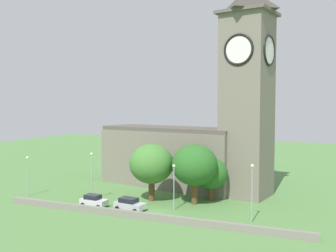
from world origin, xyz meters
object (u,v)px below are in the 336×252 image
at_px(streetlamp_west_end, 28,170).
at_px(tree_riverside_west, 152,164).
at_px(tree_churchyard, 210,174).
at_px(car_white, 94,201).
at_px(car_silver, 130,204).
at_px(streetlamp_east_mid, 252,184).
at_px(tree_by_tower, 195,165).
at_px(streetlamp_central, 174,180).
at_px(church, 199,132).
at_px(streetlamp_west_mid, 92,169).

relative_size(streetlamp_west_end, tree_riverside_west, 0.74).
bearing_deg(streetlamp_west_end, tree_churchyard, 17.79).
height_order(car_white, tree_riverside_west, tree_riverside_west).
xyz_separation_m(streetlamp_west_end, tree_churchyard, (29.06, 9.32, -0.21)).
xyz_separation_m(car_silver, streetlamp_east_mid, (17.58, 1.04, 4.16)).
xyz_separation_m(car_white, tree_by_tower, (13.52, 7.51, 5.14)).
bearing_deg(streetlamp_west_end, streetlamp_east_mid, 0.03).
relative_size(streetlamp_central, tree_riverside_west, 0.74).
height_order(car_silver, tree_riverside_west, tree_riverside_west).
xyz_separation_m(church, car_silver, (-5.06, -17.25, -9.56)).
distance_m(car_silver, streetlamp_west_end, 20.20).
bearing_deg(tree_riverside_west, streetlamp_east_mid, -17.46).
bearing_deg(tree_riverside_west, car_white, -133.72).
xyz_separation_m(car_silver, streetlamp_west_end, (-19.84, 1.02, 3.62)).
relative_size(streetlamp_central, tree_churchyard, 0.98).
bearing_deg(car_white, tree_churchyard, 35.41).
height_order(tree_by_tower, tree_riverside_west, tree_by_tower).
distance_m(car_white, car_silver, 5.93).
height_order(church, tree_churchyard, church).
distance_m(tree_churchyard, tree_riverside_west, 9.64).
xyz_separation_m(streetlamp_west_end, streetlamp_west_mid, (11.62, 1.62, 0.57)).
height_order(car_silver, streetlamp_east_mid, streetlamp_east_mid).
relative_size(streetlamp_west_end, streetlamp_central, 1.00).
distance_m(church, streetlamp_west_mid, 20.46).
relative_size(streetlamp_central, tree_by_tower, 0.72).
relative_size(streetlamp_west_end, streetlamp_west_mid, 0.87).
bearing_deg(streetlamp_east_mid, tree_riverside_west, 162.54).
relative_size(streetlamp_central, streetlamp_east_mid, 0.88).
xyz_separation_m(church, tree_churchyard, (4.16, -6.90, -6.15)).
relative_size(tree_churchyard, tree_riverside_west, 0.75).
height_order(car_white, tree_churchyard, tree_churchyard).
bearing_deg(church, tree_riverside_west, -112.41).
distance_m(streetlamp_west_end, streetlamp_central, 25.86).
xyz_separation_m(car_silver, streetlamp_central, (5.97, 2.56, 3.61)).
distance_m(car_silver, tree_by_tower, 11.61).
bearing_deg(streetlamp_east_mid, tree_churchyard, 131.93).
xyz_separation_m(streetlamp_west_mid, tree_by_tower, (15.83, 4.46, 0.96)).
distance_m(streetlamp_west_mid, tree_by_tower, 16.47).
bearing_deg(tree_by_tower, car_silver, -136.98).
distance_m(streetlamp_west_mid, streetlamp_east_mid, 25.84).
relative_size(church, tree_by_tower, 3.71).
distance_m(streetlamp_central, tree_riverside_west, 6.76).
bearing_deg(tree_riverside_west, streetlamp_central, -35.42).
relative_size(church, streetlamp_central, 5.12).
height_order(car_silver, tree_by_tower, tree_by_tower).
bearing_deg(car_silver, car_white, -176.03).
height_order(streetlamp_east_mid, tree_churchyard, streetlamp_east_mid).
bearing_deg(streetlamp_west_end, church, 33.08).
relative_size(car_white, tree_by_tower, 0.45).
height_order(streetlamp_central, tree_riverside_west, tree_riverside_west).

